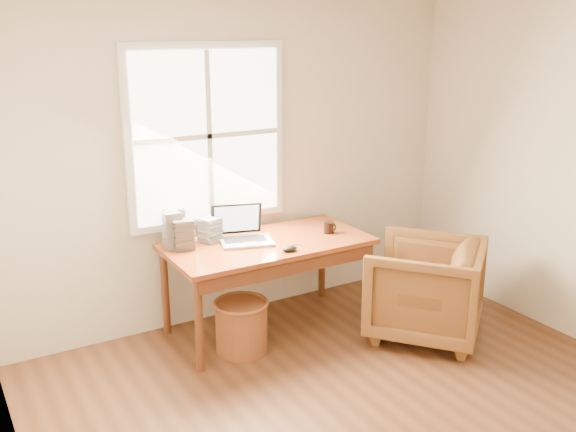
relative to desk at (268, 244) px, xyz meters
name	(u,v)px	position (x,y,z in m)	size (l,w,h in m)	color
room_shell	(408,227)	(-0.02, -1.64, 0.59)	(4.04, 4.54, 2.64)	#55311D
desk	(268,244)	(0.00, 0.00, 0.00)	(1.60, 0.80, 0.04)	brown
armchair	(425,289)	(1.02, -0.71, -0.34)	(0.83, 0.85, 0.78)	brown
wicker_stool	(241,327)	(-0.35, -0.22, -0.54)	(0.39, 0.39, 0.39)	brown
laptop	(246,224)	(-0.16, 0.05, 0.18)	(0.41, 0.43, 0.31)	#A8ABAF
mouse	(290,249)	(0.03, -0.29, 0.04)	(0.12, 0.07, 0.04)	black
coffee_mug	(329,228)	(0.53, -0.07, 0.07)	(0.08, 0.08, 0.09)	black
cd_stack_a	(174,225)	(-0.63, 0.35, 0.16)	(0.14, 0.13, 0.28)	#B4BBC0
cd_stack_b	(184,234)	(-0.63, 0.17, 0.13)	(0.15, 0.13, 0.23)	#242328
cd_stack_c	(173,230)	(-0.69, 0.24, 0.16)	(0.13, 0.11, 0.28)	#A6A7B3
cd_stack_d	(210,230)	(-0.39, 0.23, 0.11)	(0.15, 0.13, 0.19)	#AAB0B6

